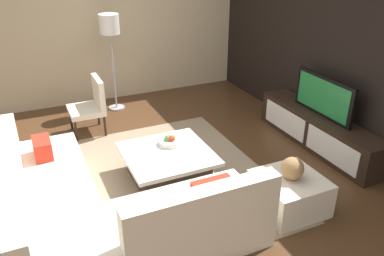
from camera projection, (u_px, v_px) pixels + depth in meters
The scene contains 13 objects.
ground_plane at pixel (164, 184), 4.88m from camera, with size 14.00×14.00×0.00m, color #4C301C.
feature_wall_back at pixel (348, 50), 5.28m from camera, with size 6.40×0.12×2.80m, color black.
side_wall_left at pixel (108, 23), 6.96m from camera, with size 0.12×5.20×2.80m, color beige.
area_rug at pixel (161, 180), 4.96m from camera, with size 3.04×2.61×0.01m, color gray.
media_console at pixel (318, 131), 5.67m from camera, with size 2.21×0.45×0.50m.
television at pixel (324, 96), 5.43m from camera, with size 1.10×0.06×0.56m.
sectional_couch at pixel (99, 208), 3.99m from camera, with size 2.54×2.34×0.82m.
coffee_table at pixel (168, 165), 4.91m from camera, with size 1.04×1.06×0.38m.
accent_chair_near at pixel (92, 103), 6.00m from camera, with size 0.55×0.51×0.87m.
floor_lamp at pixel (110, 30), 6.45m from camera, with size 0.33×0.33×1.65m.
ottoman at pixel (289, 193), 4.37m from camera, with size 0.70×0.70×0.40m, color beige.
fruit_bowl at pixel (170, 141), 5.00m from camera, with size 0.28×0.28×0.14m.
decorative_ball at pixel (292, 168), 4.22m from camera, with size 0.25×0.25×0.25m, color #997247.
Camera 1 is at (3.86, -1.37, 2.77)m, focal length 36.71 mm.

